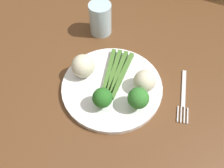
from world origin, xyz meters
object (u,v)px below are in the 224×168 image
at_px(cauliflower_right, 83,66).
at_px(fork, 183,96).
at_px(chair, 177,28).
at_px(cauliflower_front, 145,81).
at_px(asparagus_bundle, 116,73).
at_px(broccoli_near_center, 102,98).
at_px(water_glass, 100,19).
at_px(broccoli_outer_edge, 138,98).
at_px(plate, 112,87).
at_px(dining_table, 127,97).

xyz_separation_m(cauliflower_right, fork, (-0.27, -0.05, -0.04)).
height_order(chair, cauliflower_front, chair).
bearing_deg(cauliflower_right, asparagus_bundle, -157.04).
relative_size(broccoli_near_center, fork, 0.36).
bearing_deg(water_glass, chair, -112.76).
relative_size(asparagus_bundle, fork, 1.00).
xyz_separation_m(broccoli_outer_edge, fork, (-0.10, -0.09, -0.05)).
bearing_deg(cauliflower_front, plate, 20.44).
distance_m(cauliflower_right, cauliflower_front, 0.17).
bearing_deg(fork, broccoli_outer_edge, -61.43).
height_order(chair, broccoli_near_center, chair).
xyz_separation_m(asparagus_bundle, cauliflower_right, (0.08, 0.03, 0.03)).
xyz_separation_m(chair, water_glass, (0.19, 0.44, 0.32)).
bearing_deg(dining_table, water_glass, -40.72).
bearing_deg(broccoli_outer_edge, broccoli_near_center, 23.79).
relative_size(chair, asparagus_bundle, 5.28).
distance_m(plate, asparagus_bundle, 0.04).
bearing_deg(cauliflower_right, cauliflower_front, -170.94).
bearing_deg(cauliflower_right, dining_table, -155.54).
distance_m(dining_table, broccoli_outer_edge, 0.19).
height_order(dining_table, broccoli_near_center, broccoli_near_center).
xyz_separation_m(plate, fork, (-0.18, -0.06, -0.01)).
bearing_deg(chair, cauliflower_front, 81.80).
bearing_deg(cauliflower_front, fork, -164.45).
relative_size(plate, fork, 1.62).
distance_m(asparagus_bundle, water_glass, 0.20).
bearing_deg(fork, cauliflower_right, -92.03).
relative_size(plate, asparagus_bundle, 1.62).
bearing_deg(cauliflower_right, fork, -168.39).
distance_m(broccoli_near_center, cauliflower_front, 0.12).
relative_size(chair, fork, 5.28).
bearing_deg(broccoli_near_center, broccoli_outer_edge, -156.21).
xyz_separation_m(dining_table, chair, (-0.03, -0.58, -0.16)).
height_order(cauliflower_front, water_glass, water_glass).
distance_m(plate, cauliflower_right, 0.09).
relative_size(asparagus_bundle, cauliflower_front, 2.89).
distance_m(broccoli_near_center, fork, 0.22).
bearing_deg(chair, broccoli_outer_edge, 82.13).
distance_m(chair, asparagus_bundle, 0.66).
xyz_separation_m(plate, asparagus_bundle, (0.01, -0.04, 0.01)).
height_order(cauliflower_right, fork, cauliflower_right).
distance_m(dining_table, plate, 0.13).
xyz_separation_m(chair, asparagus_bundle, (0.06, 0.59, 0.29)).
xyz_separation_m(broccoli_outer_edge, cauliflower_front, (0.01, -0.06, -0.01)).
xyz_separation_m(asparagus_bundle, water_glass, (0.12, -0.15, 0.03)).
bearing_deg(cauliflower_front, cauliflower_right, 9.06).
height_order(fork, water_glass, water_glass).
bearing_deg(dining_table, cauliflower_front, 154.35).
xyz_separation_m(dining_table, cauliflower_front, (-0.05, 0.02, 0.15)).
xyz_separation_m(cauliflower_right, water_glass, (0.04, -0.18, 0.00)).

